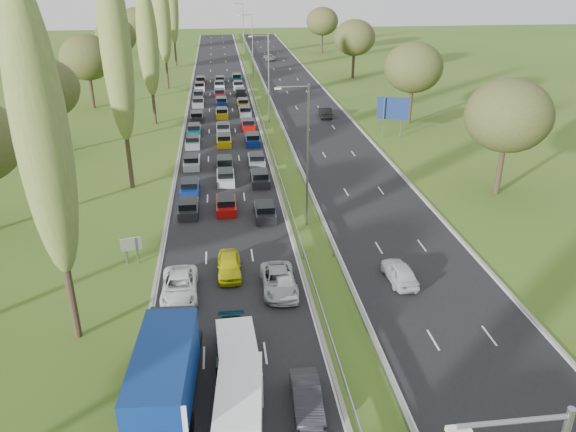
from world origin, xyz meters
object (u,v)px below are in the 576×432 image
near_car_2 (180,286)px  info_sign (131,247)px  white_van_front (239,402)px  blue_lorry (166,372)px  white_van_rear (238,358)px  direction_sign (393,110)px

near_car_2 → info_sign: size_ratio=2.44×
white_van_front → info_sign: white_van_front is taller
blue_lorry → white_van_rear: (3.55, 1.86, -0.99)m
blue_lorry → white_van_front: (3.48, -1.53, -0.94)m
near_car_2 → white_van_rear: 9.19m
blue_lorry → white_van_rear: 4.13m
info_sign → direction_sign: size_ratio=0.40×
white_van_front → blue_lorry: bearing=161.1°
blue_lorry → white_van_front: blue_lorry is taller
info_sign → blue_lorry: bearing=-76.3°
white_van_rear → info_sign: (-7.30, 13.48, 0.29)m
near_car_2 → blue_lorry: bearing=-90.5°
white_van_rear → info_sign: 15.34m
white_van_rear → info_sign: size_ratio=2.49×
near_car_2 → info_sign: info_sign is taller
blue_lorry → direction_sign: size_ratio=1.82×
direction_sign → near_car_2: bearing=-125.4°
near_car_2 → direction_sign: bearing=54.0°
info_sign → direction_sign: (28.80, 30.31, 2.20)m
direction_sign → info_sign: bearing=-133.5°
near_car_2 → white_van_front: (3.49, -11.86, 0.40)m
blue_lorry → info_sign: (-3.75, 15.35, -0.70)m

